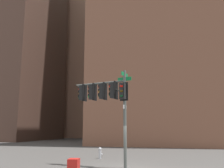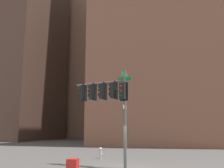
# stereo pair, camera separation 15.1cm
# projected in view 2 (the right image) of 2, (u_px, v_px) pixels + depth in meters

# --- Properties ---
(ground_plane) EXTENTS (200.00, 200.00, 0.00)m
(ground_plane) POSITION_uv_depth(u_px,v_px,m) (120.00, 168.00, 15.01)
(ground_plane) COLOR #423F3D
(signal_pole_assembly) EXTENTS (4.09, 1.46, 6.01)m
(signal_pole_assembly) POSITION_uv_depth(u_px,v_px,m) (107.00, 96.00, 16.16)
(signal_pole_assembly) COLOR #4C514C
(signal_pole_assembly) RESTS_ON ground_plane
(fire_hydrant) EXTENTS (0.34, 0.26, 0.87)m
(fire_hydrant) POSITION_uv_depth(u_px,v_px,m) (101.00, 153.00, 19.68)
(fire_hydrant) COLOR #B2B2B7
(fire_hydrant) RESTS_ON ground_plane
(building_brick_nearside) EXTENTS (21.10, 18.63, 42.43)m
(building_brick_nearside) POSITION_uv_depth(u_px,v_px,m) (163.00, 19.00, 43.12)
(building_brick_nearside) COLOR brown
(building_brick_nearside) RESTS_ON ground_plane
(building_brick_midblock) EXTENTS (19.12, 18.14, 40.57)m
(building_brick_midblock) POSITION_uv_depth(u_px,v_px,m) (13.00, 51.00, 58.05)
(building_brick_midblock) COLOR #4C3328
(building_brick_midblock) RESTS_ON ground_plane
(building_brick_farside) EXTENTS (16.42, 17.73, 39.93)m
(building_brick_farside) POSITION_uv_depth(u_px,v_px,m) (81.00, 70.00, 74.73)
(building_brick_farside) COLOR #845B47
(building_brick_farside) RESTS_ON ground_plane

